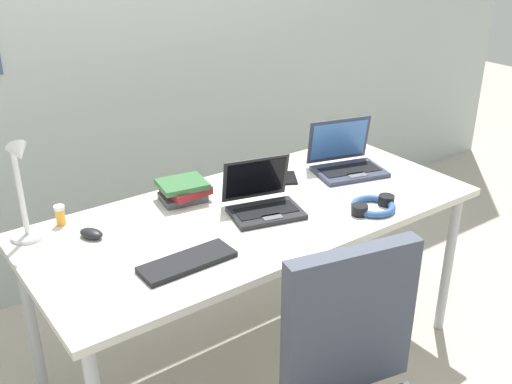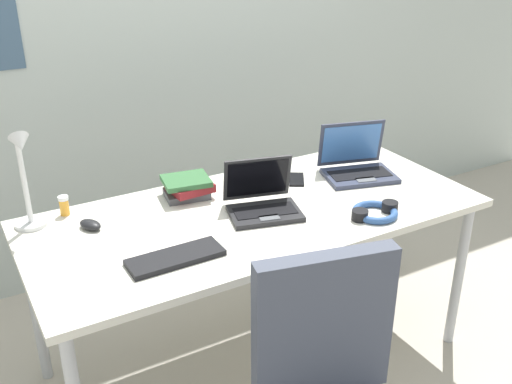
{
  "view_description": "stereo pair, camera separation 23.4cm",
  "coord_description": "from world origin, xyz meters",
  "px_view_note": "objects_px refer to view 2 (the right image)",
  "views": [
    {
      "loc": [
        -1.25,
        -1.72,
        1.81
      ],
      "look_at": [
        0.0,
        0.0,
        0.82
      ],
      "focal_mm": 41.98,
      "sensor_mm": 36.0,
      "label": 1
    },
    {
      "loc": [
        -1.05,
        -1.85,
        1.81
      ],
      "look_at": [
        0.0,
        0.0,
        0.82
      ],
      "focal_mm": 41.98,
      "sensor_mm": 36.0,
      "label": 2
    }
  ],
  "objects_px": {
    "computer_mouse": "(90,225)",
    "headphones": "(375,212)",
    "cell_phone": "(296,179)",
    "laptop_mid_desk": "(263,202)",
    "desk_lamp": "(25,181)",
    "pill_bottle": "(64,205)",
    "book_stack": "(188,187)",
    "external_keyboard": "(176,257)",
    "laptop_center": "(357,165)"
  },
  "relations": [
    {
      "from": "laptop_mid_desk",
      "to": "desk_lamp",
      "type": "bearing_deg",
      "value": 159.85
    },
    {
      "from": "laptop_center",
      "to": "book_stack",
      "type": "bearing_deg",
      "value": 167.67
    },
    {
      "from": "pill_bottle",
      "to": "book_stack",
      "type": "distance_m",
      "value": 0.49
    },
    {
      "from": "laptop_center",
      "to": "book_stack",
      "type": "height_order",
      "value": "laptop_center"
    },
    {
      "from": "laptop_center",
      "to": "external_keyboard",
      "type": "xyz_separation_m",
      "value": [
        -0.99,
        -0.28,
        -0.04
      ]
    },
    {
      "from": "laptop_center",
      "to": "pill_bottle",
      "type": "xyz_separation_m",
      "value": [
        -1.24,
        0.25,
        -0.01
      ]
    },
    {
      "from": "headphones",
      "to": "cell_phone",
      "type": "bearing_deg",
      "value": 100.63
    },
    {
      "from": "laptop_center",
      "to": "computer_mouse",
      "type": "relative_size",
      "value": 3.73
    },
    {
      "from": "external_keyboard",
      "to": "headphones",
      "type": "relative_size",
      "value": 1.54
    },
    {
      "from": "laptop_center",
      "to": "pill_bottle",
      "type": "distance_m",
      "value": 1.26
    },
    {
      "from": "laptop_mid_desk",
      "to": "external_keyboard",
      "type": "bearing_deg",
      "value": -159.03
    },
    {
      "from": "cell_phone",
      "to": "laptop_center",
      "type": "bearing_deg",
      "value": 15.15
    },
    {
      "from": "computer_mouse",
      "to": "headphones",
      "type": "relative_size",
      "value": 0.45
    },
    {
      "from": "computer_mouse",
      "to": "cell_phone",
      "type": "height_order",
      "value": "computer_mouse"
    },
    {
      "from": "laptop_center",
      "to": "pill_bottle",
      "type": "relative_size",
      "value": 4.53
    },
    {
      "from": "laptop_center",
      "to": "book_stack",
      "type": "relative_size",
      "value": 1.7
    },
    {
      "from": "desk_lamp",
      "to": "pill_bottle",
      "type": "distance_m",
      "value": 0.21
    },
    {
      "from": "pill_bottle",
      "to": "external_keyboard",
      "type": "bearing_deg",
      "value": -65.17
    },
    {
      "from": "pill_bottle",
      "to": "book_stack",
      "type": "relative_size",
      "value": 0.38
    },
    {
      "from": "cell_phone",
      "to": "headphones",
      "type": "bearing_deg",
      "value": -47.4
    },
    {
      "from": "pill_bottle",
      "to": "headphones",
      "type": "bearing_deg",
      "value": -29.9
    },
    {
      "from": "external_keyboard",
      "to": "book_stack",
      "type": "distance_m",
      "value": 0.5
    },
    {
      "from": "laptop_mid_desk",
      "to": "pill_bottle",
      "type": "bearing_deg",
      "value": 152.31
    },
    {
      "from": "desk_lamp",
      "to": "cell_phone",
      "type": "xyz_separation_m",
      "value": [
        1.1,
        -0.11,
        -0.19
      ]
    },
    {
      "from": "laptop_center",
      "to": "laptop_mid_desk",
      "type": "relative_size",
      "value": 1.1
    },
    {
      "from": "laptop_mid_desk",
      "to": "book_stack",
      "type": "bearing_deg",
      "value": 126.26
    },
    {
      "from": "external_keyboard",
      "to": "cell_phone",
      "type": "height_order",
      "value": "external_keyboard"
    },
    {
      "from": "laptop_mid_desk",
      "to": "cell_phone",
      "type": "bearing_deg",
      "value": 33.69
    },
    {
      "from": "laptop_mid_desk",
      "to": "external_keyboard",
      "type": "relative_size",
      "value": 0.98
    },
    {
      "from": "desk_lamp",
      "to": "headphones",
      "type": "xyz_separation_m",
      "value": [
        1.18,
        -0.54,
        -0.18
      ]
    },
    {
      "from": "cell_phone",
      "to": "pill_bottle",
      "type": "distance_m",
      "value": 0.98
    },
    {
      "from": "cell_phone",
      "to": "book_stack",
      "type": "relative_size",
      "value": 0.65
    },
    {
      "from": "headphones",
      "to": "book_stack",
      "type": "relative_size",
      "value": 1.02
    },
    {
      "from": "external_keyboard",
      "to": "book_stack",
      "type": "relative_size",
      "value": 1.57
    },
    {
      "from": "desk_lamp",
      "to": "pill_bottle",
      "type": "bearing_deg",
      "value": 24.34
    },
    {
      "from": "headphones",
      "to": "external_keyboard",
      "type": "bearing_deg",
      "value": 174.62
    },
    {
      "from": "cell_phone",
      "to": "computer_mouse",
      "type": "bearing_deg",
      "value": -148.44
    },
    {
      "from": "headphones",
      "to": "pill_bottle",
      "type": "distance_m",
      "value": 1.21
    },
    {
      "from": "laptop_mid_desk",
      "to": "pill_bottle",
      "type": "distance_m",
      "value": 0.77
    },
    {
      "from": "external_keyboard",
      "to": "pill_bottle",
      "type": "relative_size",
      "value": 4.18
    },
    {
      "from": "laptop_mid_desk",
      "to": "external_keyboard",
      "type": "distance_m",
      "value": 0.47
    },
    {
      "from": "computer_mouse",
      "to": "cell_phone",
      "type": "bearing_deg",
      "value": -27.57
    },
    {
      "from": "desk_lamp",
      "to": "external_keyboard",
      "type": "distance_m",
      "value": 0.63
    },
    {
      "from": "laptop_center",
      "to": "pill_bottle",
      "type": "height_order",
      "value": "laptop_center"
    },
    {
      "from": "desk_lamp",
      "to": "laptop_mid_desk",
      "type": "height_order",
      "value": "desk_lamp"
    },
    {
      "from": "headphones",
      "to": "pill_bottle",
      "type": "bearing_deg",
      "value": 150.1
    },
    {
      "from": "laptop_mid_desk",
      "to": "computer_mouse",
      "type": "xyz_separation_m",
      "value": [
        -0.63,
        0.2,
        -0.03
      ]
    },
    {
      "from": "desk_lamp",
      "to": "laptop_center",
      "type": "bearing_deg",
      "value": -7.97
    },
    {
      "from": "desk_lamp",
      "to": "computer_mouse",
      "type": "height_order",
      "value": "desk_lamp"
    },
    {
      "from": "laptop_center",
      "to": "headphones",
      "type": "distance_m",
      "value": 0.4
    }
  ]
}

